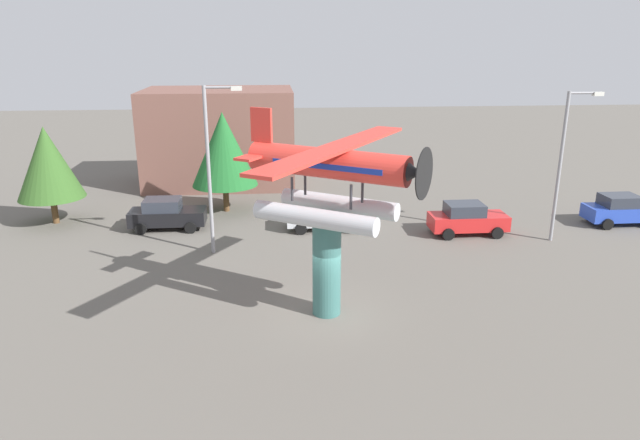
% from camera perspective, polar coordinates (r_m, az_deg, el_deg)
% --- Properties ---
extents(ground_plane, '(140.00, 140.00, 0.00)m').
position_cam_1_polar(ground_plane, '(22.88, 0.66, -9.20)').
color(ground_plane, '#605B54').
extents(display_pedestal, '(1.10, 1.10, 3.85)m').
position_cam_1_polar(display_pedestal, '(22.07, 0.67, -4.73)').
color(display_pedestal, '#386B66').
rests_on(display_pedestal, ground).
extents(floatplane_monument, '(7.01, 9.35, 4.00)m').
position_cam_1_polar(floatplane_monument, '(20.92, 1.03, 4.35)').
color(floatplane_monument, silver).
rests_on(floatplane_monument, display_pedestal).
extents(car_near_black, '(4.20, 2.02, 1.76)m').
position_cam_1_polar(car_near_black, '(33.42, -15.02, 0.59)').
color(car_near_black, black).
rests_on(car_near_black, ground).
extents(car_mid_silver, '(4.20, 2.02, 1.76)m').
position_cam_1_polar(car_mid_silver, '(32.28, 0.28, 0.61)').
color(car_mid_silver, silver).
rests_on(car_mid_silver, ground).
extents(car_far_red, '(4.20, 2.02, 1.76)m').
position_cam_1_polar(car_far_red, '(32.44, 14.43, 0.12)').
color(car_far_red, red).
rests_on(car_far_red, ground).
extents(car_distant_blue, '(4.20, 2.02, 1.76)m').
position_cam_1_polar(car_distant_blue, '(37.40, 27.81, 0.92)').
color(car_distant_blue, '#2847B7').
rests_on(car_distant_blue, ground).
extents(streetlight_primary, '(1.84, 0.28, 8.26)m').
position_cam_1_polar(streetlight_primary, '(28.15, -10.69, 5.94)').
color(streetlight_primary, gray).
rests_on(streetlight_primary, ground).
extents(streetlight_secondary, '(1.84, 0.28, 7.84)m').
position_cam_1_polar(streetlight_secondary, '(32.06, 23.18, 5.84)').
color(streetlight_secondary, gray).
rests_on(streetlight_secondary, ground).
extents(storefront_building, '(10.60, 7.08, 6.87)m').
position_cam_1_polar(storefront_building, '(43.03, -9.91, 8.15)').
color(storefront_building, brown).
rests_on(storefront_building, ground).
extents(tree_west, '(3.70, 3.70, 5.65)m').
position_cam_1_polar(tree_west, '(36.14, -25.47, 5.16)').
color(tree_west, brown).
rests_on(tree_west, ground).
extents(tree_east, '(4.02, 4.02, 6.15)m').
position_cam_1_polar(tree_east, '(35.48, -9.57, 6.96)').
color(tree_east, brown).
rests_on(tree_east, ground).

